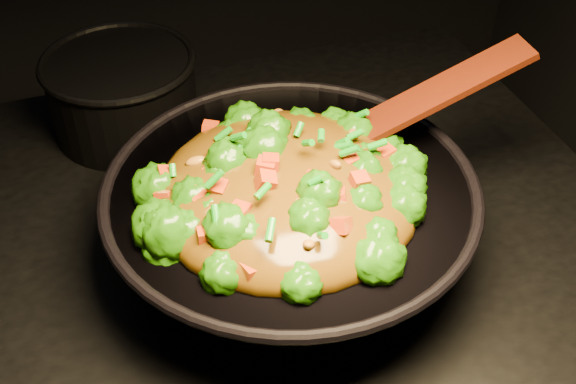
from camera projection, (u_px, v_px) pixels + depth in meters
name	position (u px, v px, depth m)	size (l,w,h in m)	color
wok	(290.00, 225.00, 0.94)	(0.46, 0.46, 0.13)	black
stir_fry	(286.00, 162.00, 0.84)	(0.32, 0.32, 0.11)	#256D07
spatula	(406.00, 109.00, 0.92)	(0.35, 0.05, 0.01)	#321106
back_pot	(123.00, 94.00, 1.16)	(0.23, 0.23, 0.13)	black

